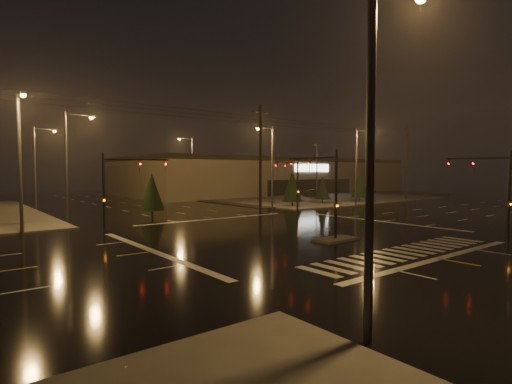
% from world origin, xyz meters
% --- Properties ---
extents(ground, '(140.00, 140.00, 0.00)m').
position_xyz_m(ground, '(0.00, 0.00, 0.00)').
color(ground, black).
rests_on(ground, ground).
extents(sidewalk_ne, '(36.00, 36.00, 0.12)m').
position_xyz_m(sidewalk_ne, '(30.00, 30.00, 0.06)').
color(sidewalk_ne, '#43413C').
rests_on(sidewalk_ne, ground).
extents(median_island, '(3.00, 1.60, 0.15)m').
position_xyz_m(median_island, '(0.00, -4.00, 0.07)').
color(median_island, '#43413C').
rests_on(median_island, ground).
extents(crosswalk, '(15.00, 2.60, 0.01)m').
position_xyz_m(crosswalk, '(0.00, -9.00, 0.01)').
color(crosswalk, beige).
rests_on(crosswalk, ground).
extents(stop_bar_near, '(16.00, 0.50, 0.01)m').
position_xyz_m(stop_bar_near, '(0.00, -11.00, 0.01)').
color(stop_bar_near, beige).
rests_on(stop_bar_near, ground).
extents(stop_bar_far, '(16.00, 0.50, 0.01)m').
position_xyz_m(stop_bar_far, '(0.00, 11.00, 0.01)').
color(stop_bar_far, beige).
rests_on(stop_bar_far, ground).
extents(parking_lot, '(50.00, 24.00, 0.08)m').
position_xyz_m(parking_lot, '(35.00, 28.00, 0.04)').
color(parking_lot, black).
rests_on(parking_lot, ground).
extents(retail_building, '(60.20, 28.30, 7.20)m').
position_xyz_m(retail_building, '(35.00, 45.99, 3.84)').
color(retail_building, '#766454').
rests_on(retail_building, ground).
extents(signal_mast_median, '(0.25, 4.59, 6.00)m').
position_xyz_m(signal_mast_median, '(0.00, -3.07, 3.75)').
color(signal_mast_median, black).
rests_on(signal_mast_median, ground).
extents(signal_mast_ne, '(4.84, 1.86, 6.00)m').
position_xyz_m(signal_mast_ne, '(9.50, 10.14, 3.79)').
color(signal_mast_ne, black).
rests_on(signal_mast_ne, ground).
extents(signal_mast_nw, '(4.84, 1.86, 6.00)m').
position_xyz_m(signal_mast_nw, '(-9.50, 10.14, 3.79)').
color(signal_mast_nw, black).
rests_on(signal_mast_nw, ground).
extents(signal_mast_se, '(1.55, 3.87, 6.00)m').
position_xyz_m(signal_mast_se, '(10.23, -9.75, 3.71)').
color(signal_mast_se, black).
rests_on(signal_mast_se, ground).
extents(streetlight_0, '(2.77, 0.32, 10.00)m').
position_xyz_m(streetlight_0, '(-11.18, -15.00, 5.80)').
color(streetlight_0, '#38383A').
rests_on(streetlight_0, ground).
extents(streetlight_1, '(2.77, 0.32, 10.00)m').
position_xyz_m(streetlight_1, '(-11.18, 18.00, 5.80)').
color(streetlight_1, '#38383A').
rests_on(streetlight_1, ground).
extents(streetlight_2, '(2.77, 0.32, 10.00)m').
position_xyz_m(streetlight_2, '(-11.18, 34.00, 5.80)').
color(streetlight_2, '#38383A').
rests_on(streetlight_2, ground).
extents(streetlight_3, '(2.77, 0.32, 10.00)m').
position_xyz_m(streetlight_3, '(11.18, 16.00, 5.80)').
color(streetlight_3, '#38383A').
rests_on(streetlight_3, ground).
extents(streetlight_4, '(2.77, 0.32, 10.00)m').
position_xyz_m(streetlight_4, '(11.18, 36.00, 5.80)').
color(streetlight_4, '#38383A').
rests_on(streetlight_4, ground).
extents(streetlight_5, '(0.32, 2.77, 10.00)m').
position_xyz_m(streetlight_5, '(-16.00, 11.18, 5.80)').
color(streetlight_5, '#38383A').
rests_on(streetlight_5, ground).
extents(streetlight_6, '(0.32, 2.77, 10.00)m').
position_xyz_m(streetlight_6, '(22.00, 11.18, 5.80)').
color(streetlight_6, '#38383A').
rests_on(streetlight_6, ground).
extents(utility_pole_1, '(2.20, 0.32, 12.00)m').
position_xyz_m(utility_pole_1, '(8.00, 14.00, 6.13)').
color(utility_pole_1, black).
rests_on(utility_pole_1, ground).
extents(utility_pole_2, '(2.20, 0.32, 12.00)m').
position_xyz_m(utility_pole_2, '(38.00, 14.00, 6.13)').
color(utility_pole_2, black).
rests_on(utility_pole_2, ground).
extents(conifer_0, '(2.52, 2.52, 4.64)m').
position_xyz_m(conifer_0, '(14.86, 15.99, 2.67)').
color(conifer_0, black).
rests_on(conifer_0, ground).
extents(conifer_1, '(2.02, 2.02, 3.86)m').
position_xyz_m(conifer_1, '(21.20, 16.60, 2.28)').
color(conifer_1, black).
rests_on(conifer_1, ground).
extents(conifer_2, '(2.31, 2.31, 4.31)m').
position_xyz_m(conifer_2, '(28.44, 15.84, 2.50)').
color(conifer_2, black).
rests_on(conifer_2, ground).
extents(conifer_3, '(2.38, 2.38, 4.42)m').
position_xyz_m(conifer_3, '(-4.09, 16.08, 2.56)').
color(conifer_3, black).
rests_on(conifer_3, ground).
extents(car_parked, '(3.34, 4.81, 1.52)m').
position_xyz_m(car_parked, '(30.44, 26.66, 0.76)').
color(car_parked, black).
rests_on(car_parked, ground).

